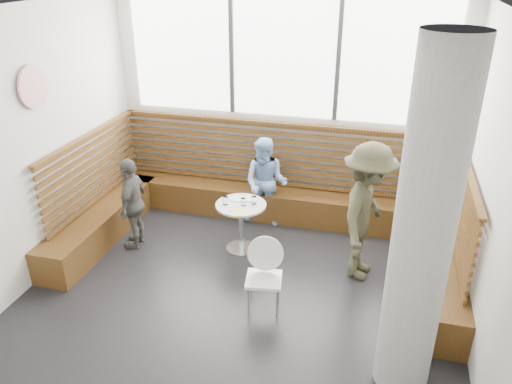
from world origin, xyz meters
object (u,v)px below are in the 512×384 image
(concrete_column, at_px, (423,232))
(cafe_table, at_px, (241,217))
(child_back, at_px, (266,183))
(cafe_chair, at_px, (265,270))
(child_left, at_px, (133,203))
(adult_man, at_px, (367,212))

(concrete_column, relative_size, cafe_table, 4.65)
(child_back, bearing_deg, cafe_chair, -72.31)
(cafe_table, height_order, child_left, child_left)
(concrete_column, xyz_separation_m, cafe_table, (-2.12, 1.82, -1.11))
(cafe_table, xyz_separation_m, child_left, (-1.44, -0.25, 0.15))
(cafe_chair, xyz_separation_m, child_back, (-0.47, 1.89, 0.17))
(concrete_column, height_order, adult_man, concrete_column)
(cafe_chair, distance_m, child_back, 1.96)
(cafe_table, relative_size, child_left, 0.54)
(cafe_chair, bearing_deg, concrete_column, -34.22)
(cafe_chair, height_order, adult_man, adult_man)
(child_left, bearing_deg, cafe_chair, 59.17)
(cafe_chair, height_order, child_left, child_left)
(concrete_column, relative_size, cafe_chair, 3.75)
(child_back, bearing_deg, adult_man, -28.64)
(concrete_column, relative_size, child_left, 2.50)
(adult_man, height_order, child_left, adult_man)
(child_back, bearing_deg, child_left, -143.37)
(concrete_column, bearing_deg, adult_man, 106.67)
(adult_man, xyz_separation_m, child_left, (-3.06, -0.09, -0.23))
(child_left, bearing_deg, concrete_column, 58.26)
(concrete_column, distance_m, child_back, 3.39)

